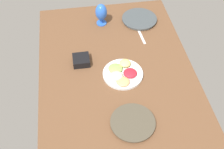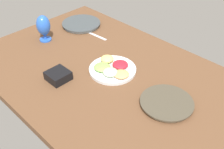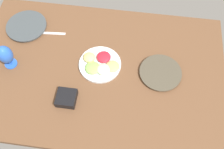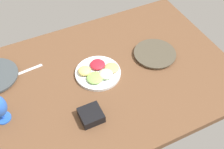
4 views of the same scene
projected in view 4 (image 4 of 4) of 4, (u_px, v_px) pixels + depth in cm
name	position (u px, v px, depth cm)	size (l,w,h in cm)	color
ground_plane	(99.00, 81.00, 166.27)	(160.00, 104.00, 4.00)	brown
dinner_plate_right	(155.00, 54.00, 176.72)	(26.27, 26.27, 2.18)	beige
fruit_platter	(98.00, 72.00, 165.56)	(26.82, 26.82, 5.25)	silver
square_bowl_black	(91.00, 115.00, 144.85)	(11.37, 11.37, 4.90)	black
fork_by_left_plate	(28.00, 70.00, 168.75)	(18.00, 1.80, 0.60)	silver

